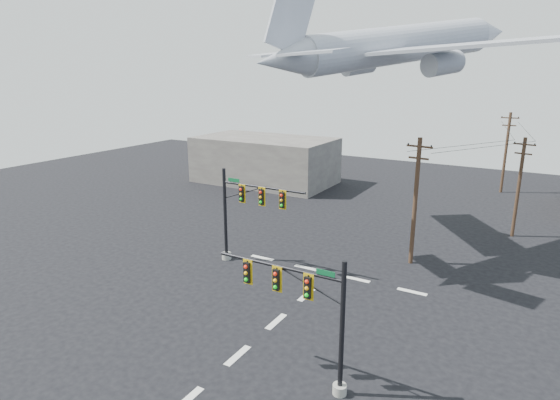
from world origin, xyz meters
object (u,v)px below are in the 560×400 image
Objects in this scene: utility_pole_a at (415,200)px; utility_pole_b at (519,186)px; signal_mast_far at (243,212)px; airliner at (400,46)px; utility_pole_c at (506,151)px; signal_mast_near at (308,312)px.

utility_pole_a reaches higher than utility_pole_b.
utility_pole_a is at bearing -106.86° from utility_pole_b.
utility_pole_b is at bearing 67.90° from utility_pole_a.
airliner reaches higher than signal_mast_far.
signal_mast_far is 13.00m from utility_pole_a.
utility_pole_b is 17.27m from utility_pole_c.
utility_pole_b is at bearing 44.91° from signal_mast_far.
signal_mast_near is at bearing -89.99° from utility_pole_b.
airliner is (-8.98, -8.49, 11.62)m from utility_pole_b.
signal_mast_near is at bearing -97.28° from utility_pole_c.
signal_mast_near is 0.93× the size of signal_mast_far.
signal_mast_far is 37.61m from utility_pole_c.
utility_pole_c is (-2.58, 17.08, 0.43)m from utility_pole_b.
utility_pole_c is 28.63m from airliner.
signal_mast_far is at bearing -115.36° from utility_pole_c.
signal_mast_far is 0.75× the size of utility_pole_a.
utility_pole_b is at bearing -83.40° from utility_pole_c.
signal_mast_far is 24.71m from utility_pole_b.
utility_pole_b is (6.35, 10.81, -0.43)m from utility_pole_a.
utility_pole_c is (3.77, 27.88, 0.00)m from utility_pole_a.
utility_pole_a is 28.14m from utility_pole_c.
signal_mast_near is 0.70× the size of utility_pole_c.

